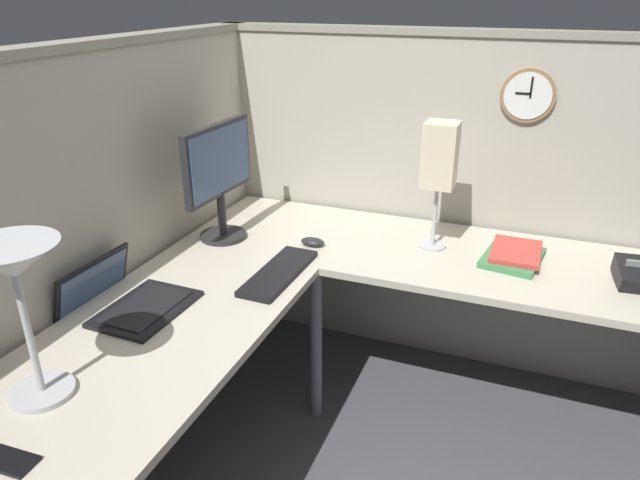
% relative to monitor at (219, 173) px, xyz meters
% --- Properties ---
extents(ground_plane, '(6.80, 6.80, 0.00)m').
position_rel_monitor_xyz_m(ground_plane, '(-0.27, -0.64, -1.02)').
color(ground_plane, '#47474C').
extents(cubicle_wall_back, '(2.57, 0.12, 1.58)m').
position_rel_monitor_xyz_m(cubicle_wall_back, '(-0.64, 0.23, -0.23)').
color(cubicle_wall_back, '#A8A393').
rests_on(cubicle_wall_back, ground).
extents(cubicle_wall_right, '(0.12, 2.37, 1.58)m').
position_rel_monitor_xyz_m(cubicle_wall_right, '(0.60, -0.90, -0.23)').
color(cubicle_wall_right, '#A8A393').
rests_on(cubicle_wall_right, ground).
extents(desk, '(2.35, 2.15, 0.73)m').
position_rel_monitor_xyz_m(desk, '(-0.42, -0.69, -0.39)').
color(desk, beige).
rests_on(desk, ground).
extents(monitor, '(0.46, 0.20, 0.50)m').
position_rel_monitor_xyz_m(monitor, '(0.00, 0.00, 0.00)').
color(monitor, '#232326').
rests_on(monitor, desk).
extents(laptop, '(0.35, 0.39, 0.22)m').
position_rel_monitor_xyz_m(laptop, '(-0.64, 0.03, -0.27)').
color(laptop, black).
rests_on(laptop, desk).
extents(keyboard, '(0.43, 0.15, 0.02)m').
position_rel_monitor_xyz_m(keyboard, '(-0.24, -0.38, -0.28)').
color(keyboard, black).
rests_on(keyboard, desk).
extents(computer_mouse, '(0.06, 0.10, 0.03)m').
position_rel_monitor_xyz_m(computer_mouse, '(0.06, -0.39, -0.28)').
color(computer_mouse, '#232326').
rests_on(computer_mouse, desk).
extents(desk_lamp_dome, '(0.24, 0.24, 0.44)m').
position_rel_monitor_xyz_m(desk_lamp_dome, '(-1.11, -0.08, 0.07)').
color(desk_lamp_dome, '#B7BABF').
rests_on(desk_lamp_dome, desk).
extents(cell_phone, '(0.07, 0.15, 0.01)m').
position_rel_monitor_xyz_m(cell_phone, '(-1.33, -0.19, -0.29)').
color(cell_phone, black).
rests_on(cell_phone, desk).
extents(book_stack, '(0.31, 0.25, 0.04)m').
position_rel_monitor_xyz_m(book_stack, '(0.22, -1.20, -0.27)').
color(book_stack, '#3F7F4C').
rests_on(book_stack, desk).
extents(desk_lamp_paper, '(0.13, 0.13, 0.53)m').
position_rel_monitor_xyz_m(desk_lamp_paper, '(0.23, -0.87, 0.09)').
color(desk_lamp_paper, '#B7BABF').
rests_on(desk_lamp_paper, desk).
extents(wall_clock, '(0.04, 0.22, 0.22)m').
position_rel_monitor_xyz_m(wall_clock, '(0.54, -1.16, 0.31)').
color(wall_clock, olive).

